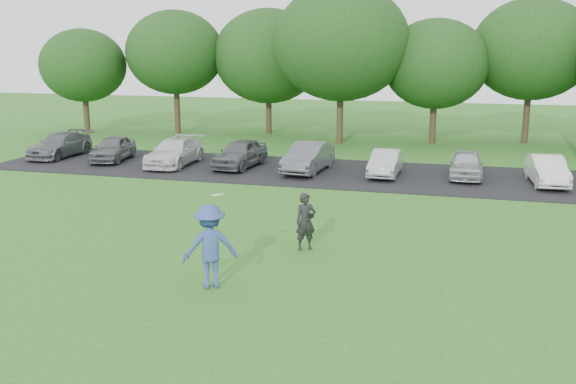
% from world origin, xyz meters
% --- Properties ---
extents(ground, '(100.00, 100.00, 0.00)m').
position_xyz_m(ground, '(0.00, 0.00, 0.00)').
color(ground, '#2A6B1E').
rests_on(ground, ground).
extents(parking_lot, '(32.00, 6.50, 0.03)m').
position_xyz_m(parking_lot, '(0.00, 13.00, 0.01)').
color(parking_lot, black).
rests_on(parking_lot, ground).
extents(frisbee_player, '(1.43, 1.24, 2.21)m').
position_xyz_m(frisbee_player, '(-0.64, -0.77, 0.96)').
color(frisbee_player, '#354D97').
rests_on(frisbee_player, ground).
extents(camera_bystander, '(0.67, 0.62, 1.55)m').
position_xyz_m(camera_bystander, '(0.78, 2.44, 0.77)').
color(camera_bystander, black).
rests_on(camera_bystander, ground).
extents(parked_cars, '(30.56, 4.60, 1.25)m').
position_xyz_m(parked_cars, '(-0.03, 13.05, 0.62)').
color(parked_cars, '#5B5F63').
rests_on(parked_cars, parking_lot).
extents(tree_row, '(42.39, 9.85, 8.64)m').
position_xyz_m(tree_row, '(1.51, 22.76, 4.91)').
color(tree_row, '#38281C').
rests_on(tree_row, ground).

